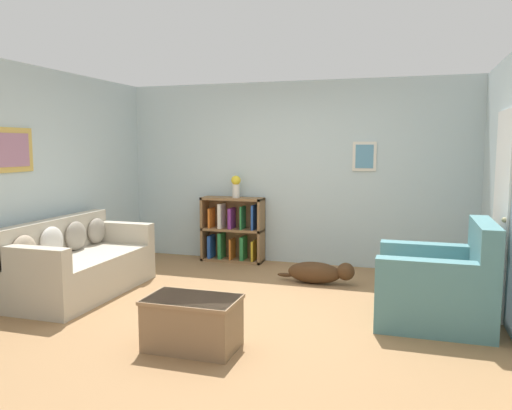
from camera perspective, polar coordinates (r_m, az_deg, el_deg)
The scene contains 9 objects.
ground_plane at distance 5.31m, azimuth -1.30°, elevation -11.81°, with size 14.00×14.00×0.00m, color #997047.
wall_back at distance 7.22m, azimuth 4.35°, elevation 3.64°, with size 5.60×0.13×2.60m.
wall_left at distance 6.33m, azimuth -23.81°, elevation 2.65°, with size 0.13×5.00×2.60m.
couch at distance 6.13m, azimuth -19.64°, elevation -6.48°, with size 0.87×1.80×0.86m.
bookshelf at distance 7.37m, azimuth -2.70°, elevation -2.94°, with size 0.91×0.30×0.95m.
recliner_chair at distance 5.15m, azimuth 20.27°, elevation -8.79°, with size 1.04×0.98×1.00m.
coffee_table at distance 4.32m, azimuth -7.28°, elevation -13.05°, with size 0.78×0.48×0.44m.
dog at distance 6.25m, azimuth 7.30°, elevation -7.66°, with size 0.97×0.24×0.29m.
vase at distance 7.24m, azimuth -2.31°, elevation 2.28°, with size 0.14×0.14×0.32m.
Camera 1 is at (1.59, -4.78, 1.69)m, focal length 35.00 mm.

